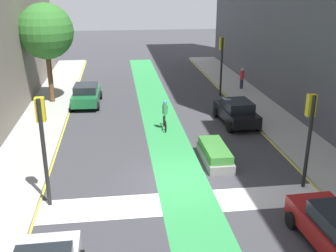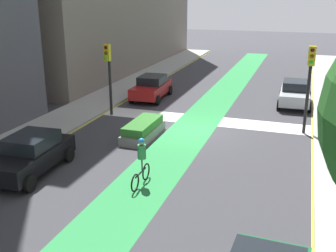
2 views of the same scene
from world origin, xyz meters
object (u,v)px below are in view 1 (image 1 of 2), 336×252
cyclist_in_lane (165,114)px  car_green_left_far (86,94)px  traffic_signal_near_right (310,123)px  pedestrian_sidewalk_right_a (242,78)px  median_planter (215,154)px  car_black_right_far (236,112)px  traffic_signal_far_right (222,55)px  street_tree_near (46,32)px  traffic_signal_near_left (42,132)px

cyclist_in_lane → car_green_left_far: bearing=131.1°
traffic_signal_near_right → pedestrian_sidewalk_right_a: traffic_signal_near_right is taller
median_planter → car_black_right_far: bearing=63.3°
median_planter → traffic_signal_near_right: bearing=-42.3°
traffic_signal_far_right → car_black_right_far: size_ratio=1.07×
traffic_signal_near_right → car_green_left_far: (-10.32, 13.81, -2.15)m
traffic_signal_near_right → cyclist_in_lane: 9.74m
traffic_signal_near_right → car_black_right_far: traffic_signal_near_right is taller
car_green_left_far → street_tree_near: bearing=163.1°
car_black_right_far → street_tree_near: (-12.31, 6.21, 4.47)m
cyclist_in_lane → street_tree_near: street_tree_near is taller
cyclist_in_lane → pedestrian_sidewalk_right_a: (7.48, 8.43, 0.06)m
cyclist_in_lane → median_planter: size_ratio=0.56×
car_black_right_far → cyclist_in_lane: bearing=-175.0°
traffic_signal_near_left → car_black_right_far: traffic_signal_near_left is taller
traffic_signal_near_left → street_tree_near: size_ratio=0.63×
pedestrian_sidewalk_right_a → traffic_signal_near_left: bearing=-128.7°
traffic_signal_far_right → median_planter: traffic_signal_far_right is taller
street_tree_near → cyclist_in_lane: bearing=-40.8°
traffic_signal_near_right → car_green_left_far: traffic_signal_near_right is taller
traffic_signal_near_left → car_green_left_far: size_ratio=1.06×
traffic_signal_near_right → pedestrian_sidewalk_right_a: size_ratio=2.44×
traffic_signal_near_right → traffic_signal_near_left: size_ratio=0.93×
cyclist_in_lane → median_planter: bearing=-68.8°
traffic_signal_far_right → pedestrian_sidewalk_right_a: traffic_signal_far_right is taller
traffic_signal_far_right → street_tree_near: 13.14m
traffic_signal_near_right → street_tree_near: size_ratio=0.59×
car_black_right_far → pedestrian_sidewalk_right_a: bearing=70.5°
street_tree_near → traffic_signal_near_right: bearing=-48.5°
car_green_left_far → median_planter: car_green_left_far is taller
traffic_signal_far_right → traffic_signal_near_left: bearing=-126.0°
traffic_signal_near_right → car_black_right_far: (-0.58, 8.38, -2.15)m
cyclist_in_lane → pedestrian_sidewalk_right_a: 11.27m
traffic_signal_near_left → pedestrian_sidewalk_right_a: bearing=51.3°
cyclist_in_lane → pedestrian_sidewalk_right_a: bearing=48.4°
street_tree_near → pedestrian_sidewalk_right_a: bearing=6.9°
car_green_left_far → street_tree_near: 5.22m
median_planter → pedestrian_sidewalk_right_a: bearing=67.6°
traffic_signal_near_left → car_green_left_far: traffic_signal_near_left is taller
traffic_signal_near_right → cyclist_in_lane: size_ratio=2.27×
traffic_signal_near_left → pedestrian_sidewalk_right_a: size_ratio=2.61×
car_green_left_far → street_tree_near: (-2.57, 0.78, 4.47)m
car_black_right_far → street_tree_near: 14.49m
traffic_signal_near_left → car_black_right_far: (10.41, 8.51, -2.35)m
car_black_right_far → pedestrian_sidewalk_right_a: (2.84, 8.03, 0.23)m
car_black_right_far → cyclist_in_lane: 4.67m
car_black_right_far → street_tree_near: size_ratio=0.60×
car_black_right_far → car_green_left_far: same height
pedestrian_sidewalk_right_a → street_tree_near: (-15.14, -1.82, 4.24)m
traffic_signal_far_right → street_tree_near: (-12.97, -0.51, 2.07)m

